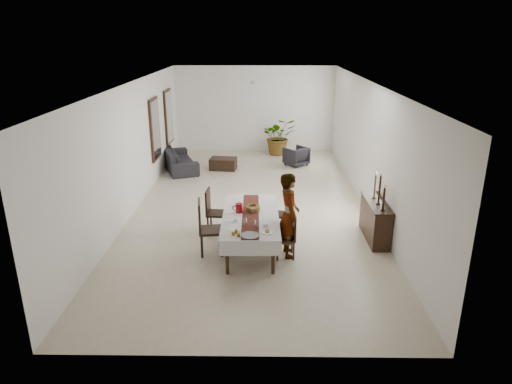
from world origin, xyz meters
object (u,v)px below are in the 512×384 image
(red_pitcher, at_px, (239,208))
(sideboard_body, at_px, (375,221))
(dining_table_top, at_px, (251,217))
(sofa, at_px, (180,159))
(woman, at_px, (289,215))

(red_pitcher, distance_m, sideboard_body, 3.04)
(dining_table_top, height_order, sofa, dining_table_top)
(woman, bearing_deg, dining_table_top, 59.89)
(dining_table_top, height_order, red_pitcher, red_pitcher)
(red_pitcher, bearing_deg, sofa, 111.58)
(woman, bearing_deg, red_pitcher, 57.78)
(woman, distance_m, sideboard_body, 2.17)
(woman, distance_m, sofa, 7.09)
(red_pitcher, xyz_separation_m, sideboard_body, (2.99, 0.36, -0.43))
(red_pitcher, relative_size, sideboard_body, 0.14)
(sofa, bearing_deg, sideboard_body, -155.82)
(dining_table_top, height_order, sideboard_body, sideboard_body)
(dining_table_top, relative_size, sideboard_body, 1.69)
(dining_table_top, xyz_separation_m, sideboard_body, (2.74, 0.50, -0.29))
(red_pitcher, distance_m, sofa, 6.24)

